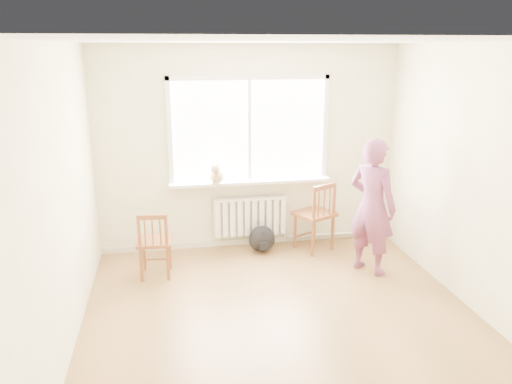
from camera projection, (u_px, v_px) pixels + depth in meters
name	position (u px, v px, depth m)	size (l,w,h in m)	color
floor	(287.00, 329.00, 4.87)	(4.50, 4.50, 0.00)	olive
ceiling	(293.00, 41.00, 4.12)	(4.50, 4.50, 0.00)	white
back_wall	(249.00, 149.00, 6.62)	(4.00, 0.01, 2.70)	#F1E8C1
window	(249.00, 126.00, 6.51)	(2.12, 0.05, 1.42)	white
windowsill	(250.00, 181.00, 6.63)	(2.15, 0.22, 0.04)	white
radiator	(250.00, 216.00, 6.79)	(1.00, 0.12, 0.55)	white
heating_pipe	(336.00, 234.00, 7.13)	(0.04, 0.04, 1.40)	silver
baseboard	(249.00, 241.00, 6.97)	(4.00, 0.03, 0.08)	beige
chair_left	(155.00, 244.00, 5.87)	(0.43, 0.42, 0.82)	brown
chair_right	(317.00, 216.00, 6.64)	(0.62, 0.61, 0.95)	brown
person	(372.00, 207.00, 5.93)	(0.60, 0.40, 1.65)	#CD446A
cat	(217.00, 174.00, 6.43)	(0.26, 0.46, 0.31)	beige
backpack	(262.00, 239.00, 6.68)	(0.36, 0.27, 0.36)	black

